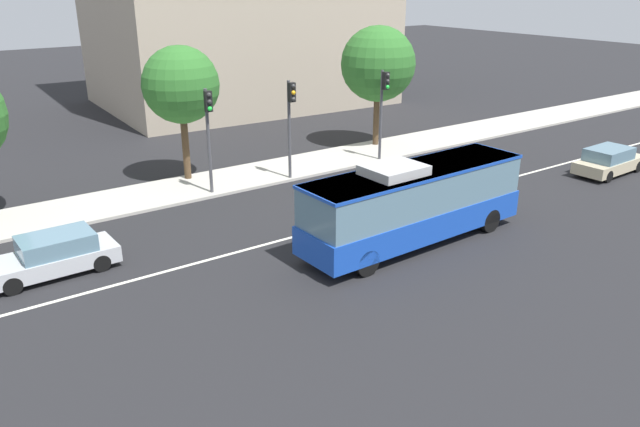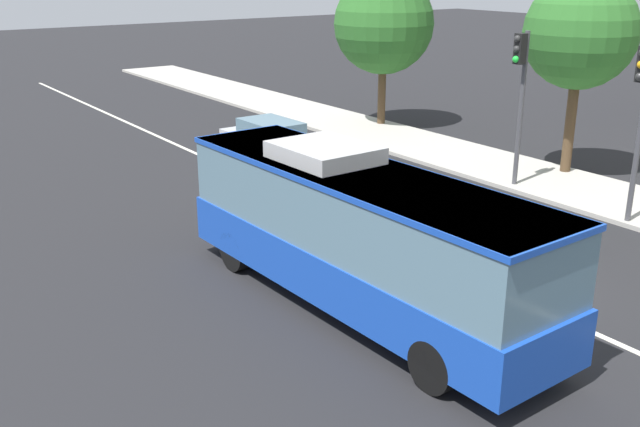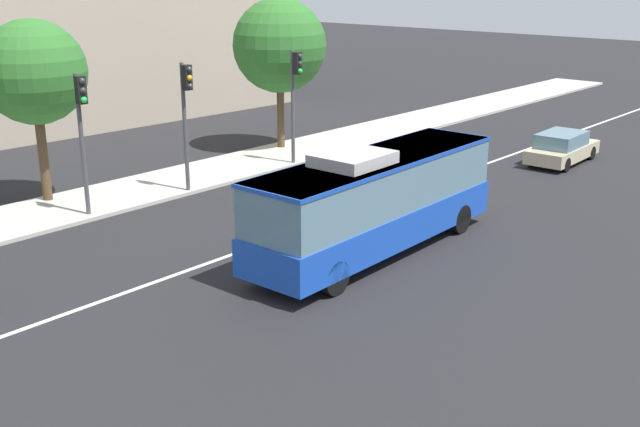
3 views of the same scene
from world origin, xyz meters
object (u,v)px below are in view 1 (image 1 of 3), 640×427
transit_bus (414,200)px  sedan_beige (609,161)px  traffic_light_near_corner (383,100)px  traffic_light_far_corner (291,113)px  street_tree_kerbside_centre (378,64)px  sedan_silver (53,255)px  traffic_light_mid_block (209,124)px  street_tree_kerbside_left (181,85)px

transit_bus → sedan_beige: (15.05, 0.73, -1.09)m
traffic_light_near_corner → sedan_beige: bearing=39.6°
traffic_light_far_corner → street_tree_kerbside_centre: bearing=108.4°
sedan_beige → traffic_light_far_corner: traffic_light_far_corner is taller
traffic_light_far_corner → street_tree_kerbside_centre: street_tree_kerbside_centre is taller
sedan_silver → street_tree_kerbside_centre: bearing=-162.7°
traffic_light_mid_block → street_tree_kerbside_centre: bearing=105.6°
sedan_beige → traffic_light_mid_block: (-19.09, 9.06, 2.84)m
sedan_silver → traffic_light_near_corner: bearing=-168.8°
sedan_beige → street_tree_kerbside_centre: 14.10m
sedan_silver → traffic_light_near_corner: traffic_light_near_corner is taller
traffic_light_mid_block → street_tree_kerbside_left: 3.24m
traffic_light_near_corner → street_tree_kerbside_centre: (1.93, 2.84, 1.52)m
traffic_light_near_corner → traffic_light_far_corner: 6.13m
transit_bus → sedan_beige: 15.10m
traffic_light_far_corner → street_tree_kerbside_left: bearing=-126.4°
traffic_light_near_corner → traffic_light_far_corner: same height
transit_bus → street_tree_kerbside_centre: size_ratio=1.37×
sedan_beige → street_tree_kerbside_left: bearing=145.8°
transit_bus → street_tree_kerbside_centre: street_tree_kerbside_centre is taller
sedan_beige → traffic_light_near_corner: traffic_light_near_corner is taller
street_tree_kerbside_centre → traffic_light_near_corner: bearing=-124.3°
sedan_silver → traffic_light_mid_block: (8.40, 4.42, 2.84)m
transit_bus → sedan_silver: bearing=154.9°
traffic_light_near_corner → transit_bus: bearing=-38.6°
sedan_beige → street_tree_kerbside_left: 22.95m
traffic_light_near_corner → street_tree_kerbside_centre: size_ratio=0.71×
transit_bus → traffic_light_near_corner: bearing=54.1°
traffic_light_far_corner → traffic_light_near_corner: bearing=89.0°
transit_bus → sedan_silver: size_ratio=2.22×
sedan_beige → traffic_light_mid_block: size_ratio=0.88×
sedan_silver → street_tree_kerbside_left: bearing=-140.1°
transit_bus → sedan_silver: (-12.44, 5.37, -1.09)m
traffic_light_near_corner → street_tree_kerbside_centre: 3.75m
sedan_silver → sedan_beige: bearing=169.1°
transit_bus → sedan_silver: 13.60m
traffic_light_mid_block → street_tree_kerbside_centre: 12.83m
transit_bus → traffic_light_mid_block: traffic_light_mid_block is taller
sedan_silver → traffic_light_far_corner: (12.81, 4.18, 2.84)m
transit_bus → traffic_light_mid_block: (-4.04, 9.79, 1.75)m
sedan_beige → street_tree_kerbside_left: street_tree_kerbside_left is taller
street_tree_kerbside_centre → traffic_light_mid_block: bearing=-168.2°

